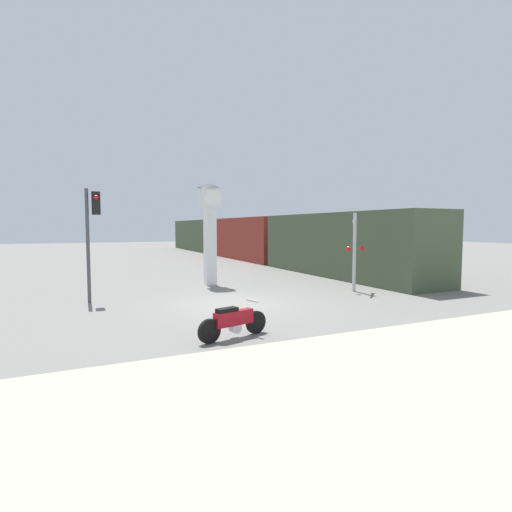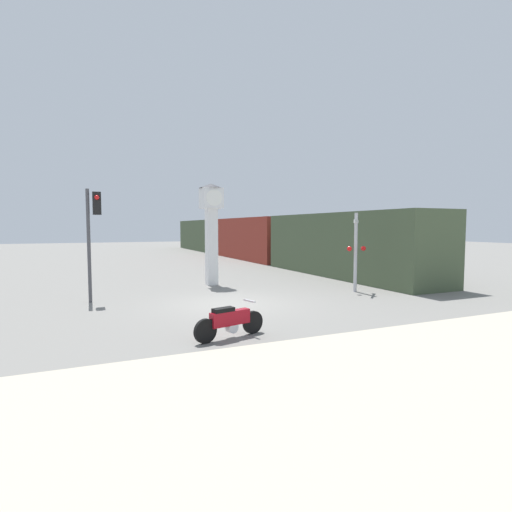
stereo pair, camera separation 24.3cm
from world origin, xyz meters
name	(u,v)px [view 2 (the right image)]	position (x,y,z in m)	size (l,w,h in m)	color
ground_plane	(229,304)	(0.00, 0.00, 0.00)	(120.00, 120.00, 0.00)	slate
sidewalk_strip	(398,388)	(0.00, -8.02, 0.05)	(36.00, 6.00, 0.10)	#B2A893
motorcycle	(230,321)	(-1.44, -4.02, 0.41)	(1.91, 0.65, 0.86)	black
clock_tower	(211,218)	(0.84, 4.64, 3.06)	(1.10, 1.10, 4.62)	white
freight_train	(250,238)	(8.54, 18.33, 1.70)	(2.80, 39.21, 3.40)	#425138
traffic_light	(93,224)	(-4.24, 2.29, 2.75)	(0.50, 0.35, 3.99)	#47474C
railroad_crossing_signal	(356,249)	(5.65, 0.38, 1.78)	(0.90, 0.82, 3.24)	#B7B7BC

